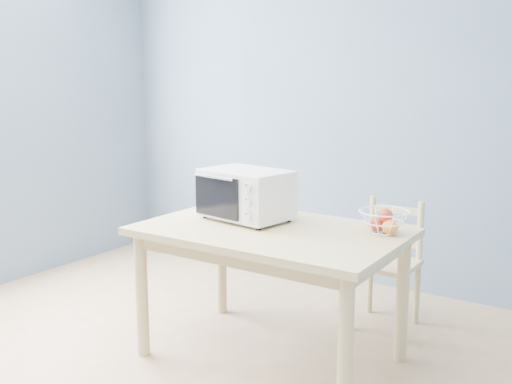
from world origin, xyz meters
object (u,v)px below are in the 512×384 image
Objects in this scene: toaster_oven at (243,193)px; dining_chair at (387,265)px; fruit_basket at (385,221)px; dining_table at (271,246)px.

dining_chair is (0.62, 0.71, -0.51)m from toaster_oven.
fruit_basket is 0.33× the size of dining_chair.
toaster_oven is 0.81m from fruit_basket.
dining_chair is (-0.18, 0.57, -0.42)m from fruit_basket.
dining_table is at bearing -157.47° from fruit_basket.
dining_table is 5.24× the size of fruit_basket.
fruit_basket is 0.73m from dining_chair.
fruit_basket is (0.55, 0.23, 0.17)m from dining_table.
toaster_oven is 2.03× the size of fruit_basket.
toaster_oven is 1.07m from dining_chair.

